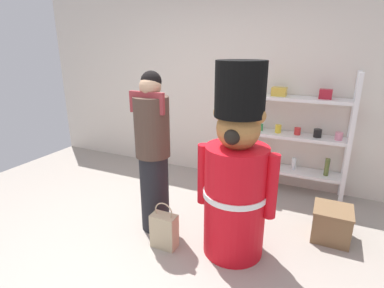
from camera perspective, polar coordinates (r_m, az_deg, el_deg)
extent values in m
plane|color=#9E9389|center=(2.94, -7.56, -21.15)|extent=(6.40, 6.40, 0.00)
cube|color=silver|center=(4.32, 7.70, 10.57)|extent=(6.40, 0.12, 2.60)
cube|color=white|center=(3.98, 10.59, 2.36)|extent=(0.05, 0.05, 1.59)
cube|color=white|center=(3.88, 27.83, 0.12)|extent=(0.05, 0.05, 1.59)
cube|color=white|center=(4.26, 11.63, 3.33)|extent=(0.05, 0.05, 1.59)
cube|color=white|center=(4.17, 27.71, 1.27)|extent=(0.05, 0.05, 1.59)
cube|color=white|center=(4.19, 18.64, -4.88)|extent=(1.19, 0.30, 0.04)
cube|color=white|center=(4.03, 19.31, 1.39)|extent=(1.19, 0.30, 0.04)
cube|color=white|center=(3.93, 20.03, 8.06)|extent=(1.19, 0.30, 0.04)
cylinder|color=green|center=(4.11, 12.86, 3.16)|extent=(0.07, 0.07, 0.08)
cylinder|color=yellow|center=(4.04, 16.07, 2.80)|extent=(0.08, 0.08, 0.10)
cylinder|color=red|center=(4.03, 19.43, 2.33)|extent=(0.08, 0.08, 0.09)
cylinder|color=black|center=(4.00, 22.78, 1.91)|extent=(0.10, 0.10, 0.10)
cylinder|color=pink|center=(3.99, 26.16, 1.35)|extent=(0.09, 0.09, 0.09)
cylinder|color=#B27226|center=(4.18, 13.42, -2.51)|extent=(0.06, 0.06, 0.22)
cylinder|color=silver|center=(4.16, 18.79, -3.57)|extent=(0.06, 0.06, 0.16)
cylinder|color=#596B33|center=(4.11, 24.27, -4.02)|extent=(0.06, 0.06, 0.22)
cube|color=gold|center=(3.95, 16.24, 9.56)|extent=(0.18, 0.14, 0.11)
cube|color=#B21E2D|center=(3.91, 24.08, 8.66)|extent=(0.14, 0.11, 0.11)
cylinder|color=red|center=(2.78, 8.14, -10.69)|extent=(0.55, 0.55, 1.04)
cylinder|color=white|center=(2.74, 8.22, -9.16)|extent=(0.58, 0.58, 0.05)
sphere|color=#AB743C|center=(2.53, 8.81, 2.94)|extent=(0.37, 0.37, 0.37)
sphere|color=#AB743C|center=(2.55, 5.52, 5.99)|extent=(0.13, 0.13, 0.13)
sphere|color=#AB743C|center=(2.46, 12.49, 5.23)|extent=(0.13, 0.13, 0.13)
cylinder|color=black|center=(2.47, 9.18, 10.29)|extent=(0.41, 0.41, 0.45)
cylinder|color=red|center=(2.78, 2.20, -5.72)|extent=(0.11, 0.11, 0.57)
cylinder|color=red|center=(2.63, 14.86, -7.83)|extent=(0.11, 0.11, 0.57)
sphere|color=black|center=(2.38, 7.63, 1.36)|extent=(0.13, 0.13, 0.13)
cylinder|color=black|center=(3.17, -7.10, -9.12)|extent=(0.29, 0.29, 0.82)
cylinder|color=#4C382D|center=(2.92, -7.62, 3.24)|extent=(0.34, 0.34, 0.59)
sphere|color=tan|center=(2.85, -7.95, 10.79)|extent=(0.21, 0.21, 0.21)
cube|color=#993338|center=(2.81, -8.59, 7.79)|extent=(0.36, 0.04, 0.20)
sphere|color=black|center=(2.86, -7.78, 11.75)|extent=(0.20, 0.20, 0.20)
cube|color=#C1AD89|center=(3.00, -5.31, -16.14)|extent=(0.25, 0.14, 0.34)
torus|color=#C1AD89|center=(2.89, -5.43, -12.70)|extent=(0.18, 0.01, 0.18)
cube|color=brown|center=(3.40, 24.98, -13.66)|extent=(0.35, 0.35, 0.31)
cube|color=brown|center=(3.32, 25.36, -11.19)|extent=(0.36, 0.36, 0.02)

